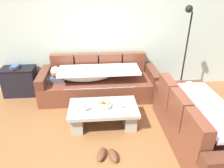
{
  "coord_description": "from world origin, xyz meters",
  "views": [
    {
      "loc": [
        -0.28,
        -2.48,
        2.32
      ],
      "look_at": [
        0.02,
        1.07,
        0.55
      ],
      "focal_mm": 32.89,
      "sensor_mm": 36.0,
      "label": 1
    }
  ],
  "objects_px": {
    "pair_of_shoes": "(107,155)",
    "wine_glass_near_left": "(84,106)",
    "fruit_bowl": "(103,105)",
    "wine_glass_near_right": "(120,104)",
    "couch_along_wall": "(97,82)",
    "floor_lamp": "(185,48)",
    "coffee_table": "(103,113)",
    "open_magazine": "(121,105)",
    "side_cabinet": "(20,81)",
    "book_stack_on_cabinet": "(15,67)",
    "couch_near_window": "(198,124)"
  },
  "relations": [
    {
      "from": "coffee_table",
      "to": "open_magazine",
      "type": "bearing_deg",
      "value": 0.69
    },
    {
      "from": "couch_along_wall",
      "to": "couch_near_window",
      "type": "height_order",
      "value": "same"
    },
    {
      "from": "fruit_bowl",
      "to": "pair_of_shoes",
      "type": "bearing_deg",
      "value": -89.02
    },
    {
      "from": "fruit_bowl",
      "to": "coffee_table",
      "type": "bearing_deg",
      "value": 121.35
    },
    {
      "from": "couch_along_wall",
      "to": "fruit_bowl",
      "type": "xyz_separation_m",
      "value": [
        0.09,
        -1.09,
        0.09
      ]
    },
    {
      "from": "couch_near_window",
      "to": "pair_of_shoes",
      "type": "bearing_deg",
      "value": 99.19
    },
    {
      "from": "wine_glass_near_right",
      "to": "side_cabinet",
      "type": "bearing_deg",
      "value": 145.93
    },
    {
      "from": "coffee_table",
      "to": "fruit_bowl",
      "type": "distance_m",
      "value": 0.18
    },
    {
      "from": "wine_glass_near_left",
      "to": "floor_lamp",
      "type": "xyz_separation_m",
      "value": [
        2.06,
        1.05,
        0.62
      ]
    },
    {
      "from": "fruit_bowl",
      "to": "wine_glass_near_left",
      "type": "distance_m",
      "value": 0.36
    },
    {
      "from": "coffee_table",
      "to": "wine_glass_near_right",
      "type": "bearing_deg",
      "value": -22.43
    },
    {
      "from": "coffee_table",
      "to": "wine_glass_near_right",
      "type": "distance_m",
      "value": 0.4
    },
    {
      "from": "couch_along_wall",
      "to": "floor_lamp",
      "type": "bearing_deg",
      "value": -4.94
    },
    {
      "from": "wine_glass_near_left",
      "to": "side_cabinet",
      "type": "xyz_separation_m",
      "value": [
        -1.49,
        1.43,
        -0.17
      ]
    },
    {
      "from": "couch_near_window",
      "to": "book_stack_on_cabinet",
      "type": "xyz_separation_m",
      "value": [
        -3.33,
        1.86,
        0.34
      ]
    },
    {
      "from": "open_magazine",
      "to": "couch_near_window",
      "type": "bearing_deg",
      "value": -11.94
    },
    {
      "from": "book_stack_on_cabinet",
      "to": "pair_of_shoes",
      "type": "relative_size",
      "value": 0.66
    },
    {
      "from": "fruit_bowl",
      "to": "open_magazine",
      "type": "distance_m",
      "value": 0.31
    },
    {
      "from": "pair_of_shoes",
      "to": "side_cabinet",
      "type": "bearing_deg",
      "value": 131.22
    },
    {
      "from": "couch_near_window",
      "to": "pair_of_shoes",
      "type": "distance_m",
      "value": 1.49
    },
    {
      "from": "floor_lamp",
      "to": "couch_near_window",
      "type": "bearing_deg",
      "value": -100.35
    },
    {
      "from": "fruit_bowl",
      "to": "wine_glass_near_right",
      "type": "bearing_deg",
      "value": -21.21
    },
    {
      "from": "side_cabinet",
      "to": "book_stack_on_cabinet",
      "type": "bearing_deg",
      "value": -177.72
    },
    {
      "from": "couch_along_wall",
      "to": "wine_glass_near_left",
      "type": "distance_m",
      "value": 1.24
    },
    {
      "from": "open_magazine",
      "to": "floor_lamp",
      "type": "distance_m",
      "value": 1.85
    },
    {
      "from": "couch_near_window",
      "to": "floor_lamp",
      "type": "relative_size",
      "value": 1.03
    },
    {
      "from": "couch_near_window",
      "to": "coffee_table",
      "type": "bearing_deg",
      "value": 69.13
    },
    {
      "from": "coffee_table",
      "to": "wine_glass_near_left",
      "type": "height_order",
      "value": "wine_glass_near_left"
    },
    {
      "from": "wine_glass_near_right",
      "to": "floor_lamp",
      "type": "xyz_separation_m",
      "value": [
        1.45,
        1.04,
        0.62
      ]
    },
    {
      "from": "book_stack_on_cabinet",
      "to": "coffee_table",
      "type": "bearing_deg",
      "value": -34.89
    },
    {
      "from": "pair_of_shoes",
      "to": "wine_glass_near_left",
      "type": "bearing_deg",
      "value": 117.55
    },
    {
      "from": "couch_along_wall",
      "to": "open_magazine",
      "type": "relative_size",
      "value": 9.06
    },
    {
      "from": "couch_along_wall",
      "to": "wine_glass_near_right",
      "type": "height_order",
      "value": "couch_along_wall"
    },
    {
      "from": "book_stack_on_cabinet",
      "to": "floor_lamp",
      "type": "distance_m",
      "value": 3.65
    },
    {
      "from": "couch_along_wall",
      "to": "floor_lamp",
      "type": "distance_m",
      "value": 1.98
    },
    {
      "from": "couch_near_window",
      "to": "pair_of_shoes",
      "type": "xyz_separation_m",
      "value": [
        -1.44,
        -0.23,
        -0.29
      ]
    },
    {
      "from": "book_stack_on_cabinet",
      "to": "fruit_bowl",
      "type": "bearing_deg",
      "value": -35.0
    },
    {
      "from": "book_stack_on_cabinet",
      "to": "floor_lamp",
      "type": "xyz_separation_m",
      "value": [
        3.6,
        -0.38,
        0.44
      ]
    },
    {
      "from": "book_stack_on_cabinet",
      "to": "floor_lamp",
      "type": "bearing_deg",
      "value": -6.01
    },
    {
      "from": "wine_glass_near_left",
      "to": "floor_lamp",
      "type": "bearing_deg",
      "value": 26.96
    },
    {
      "from": "floor_lamp",
      "to": "fruit_bowl",
      "type": "bearing_deg",
      "value": -151.71
    },
    {
      "from": "coffee_table",
      "to": "pair_of_shoes",
      "type": "bearing_deg",
      "value": -88.62
    },
    {
      "from": "side_cabinet",
      "to": "book_stack_on_cabinet",
      "type": "distance_m",
      "value": 0.36
    },
    {
      "from": "couch_along_wall",
      "to": "open_magazine",
      "type": "distance_m",
      "value": 1.14
    },
    {
      "from": "couch_near_window",
      "to": "open_magazine",
      "type": "distance_m",
      "value": 1.29
    },
    {
      "from": "side_cabinet",
      "to": "book_stack_on_cabinet",
      "type": "relative_size",
      "value": 3.09
    },
    {
      "from": "pair_of_shoes",
      "to": "floor_lamp",
      "type": "bearing_deg",
      "value": 44.97
    },
    {
      "from": "side_cabinet",
      "to": "open_magazine",
      "type": "bearing_deg",
      "value": -31.44
    },
    {
      "from": "coffee_table",
      "to": "wine_glass_near_right",
      "type": "relative_size",
      "value": 7.23
    },
    {
      "from": "wine_glass_near_left",
      "to": "wine_glass_near_right",
      "type": "bearing_deg",
      "value": 0.99
    }
  ]
}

